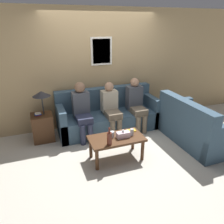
{
  "coord_description": "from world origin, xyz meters",
  "views": [
    {
      "loc": [
        -1.49,
        -3.81,
        2.27
      ],
      "look_at": [
        -0.13,
        -0.13,
        0.67
      ],
      "focal_mm": 35.0,
      "sensor_mm": 36.0,
      "label": 1
    }
  ],
  "objects_px": {
    "couch_side": "(193,128)",
    "wine_bottle": "(109,138)",
    "person_middle": "(111,107)",
    "person_left": "(82,109)",
    "drinking_glass": "(112,134)",
    "coffee_table": "(116,141)",
    "person_right": "(136,103)",
    "couch_main": "(108,116)"
  },
  "relations": [
    {
      "from": "couch_side",
      "to": "person_left",
      "type": "xyz_separation_m",
      "value": [
        -2.03,
        0.99,
        0.32
      ]
    },
    {
      "from": "coffee_table",
      "to": "wine_bottle",
      "type": "relative_size",
      "value": 3.13
    },
    {
      "from": "coffee_table",
      "to": "couch_main",
      "type": "bearing_deg",
      "value": 77.95
    },
    {
      "from": "couch_main",
      "to": "coffee_table",
      "type": "bearing_deg",
      "value": -102.05
    },
    {
      "from": "couch_side",
      "to": "coffee_table",
      "type": "relative_size",
      "value": 1.62
    },
    {
      "from": "couch_side",
      "to": "person_middle",
      "type": "bearing_deg",
      "value": 54.28
    },
    {
      "from": "couch_side",
      "to": "coffee_table",
      "type": "distance_m",
      "value": 1.66
    },
    {
      "from": "couch_side",
      "to": "person_left",
      "type": "bearing_deg",
      "value": 64.02
    },
    {
      "from": "drinking_glass",
      "to": "person_middle",
      "type": "xyz_separation_m",
      "value": [
        0.33,
        0.97,
        0.12
      ]
    },
    {
      "from": "wine_bottle",
      "to": "person_middle",
      "type": "bearing_deg",
      "value": 68.73
    },
    {
      "from": "couch_main",
      "to": "person_left",
      "type": "bearing_deg",
      "value": -162.56
    },
    {
      "from": "drinking_glass",
      "to": "coffee_table",
      "type": "bearing_deg",
      "value": -31.46
    },
    {
      "from": "person_middle",
      "to": "person_left",
      "type": "bearing_deg",
      "value": -178.81
    },
    {
      "from": "wine_bottle",
      "to": "person_middle",
      "type": "height_order",
      "value": "person_middle"
    },
    {
      "from": "coffee_table",
      "to": "person_left",
      "type": "relative_size",
      "value": 0.81
    },
    {
      "from": "couch_side",
      "to": "person_right",
      "type": "xyz_separation_m",
      "value": [
        -0.8,
        1.0,
        0.3
      ]
    },
    {
      "from": "drinking_glass",
      "to": "person_left",
      "type": "relative_size",
      "value": 0.09
    },
    {
      "from": "coffee_table",
      "to": "person_middle",
      "type": "relative_size",
      "value": 0.86
    },
    {
      "from": "wine_bottle",
      "to": "couch_main",
      "type": "bearing_deg",
      "value": 71.89
    },
    {
      "from": "person_left",
      "to": "person_middle",
      "type": "height_order",
      "value": "person_left"
    },
    {
      "from": "coffee_table",
      "to": "person_right",
      "type": "distance_m",
      "value": 1.35
    },
    {
      "from": "couch_main",
      "to": "person_middle",
      "type": "height_order",
      "value": "person_middle"
    },
    {
      "from": "couch_main",
      "to": "drinking_glass",
      "type": "height_order",
      "value": "couch_main"
    },
    {
      "from": "couch_side",
      "to": "wine_bottle",
      "type": "bearing_deg",
      "value": 95.73
    },
    {
      "from": "drinking_glass",
      "to": "person_middle",
      "type": "distance_m",
      "value": 1.03
    },
    {
      "from": "person_left",
      "to": "person_right",
      "type": "distance_m",
      "value": 1.23
    },
    {
      "from": "coffee_table",
      "to": "wine_bottle",
      "type": "height_order",
      "value": "wine_bottle"
    },
    {
      "from": "couch_side",
      "to": "wine_bottle",
      "type": "distance_m",
      "value": 1.88
    },
    {
      "from": "drinking_glass",
      "to": "person_left",
      "type": "xyz_separation_m",
      "value": [
        -0.3,
        0.96,
        0.16
      ]
    },
    {
      "from": "couch_side",
      "to": "person_right",
      "type": "distance_m",
      "value": 1.31
    },
    {
      "from": "person_middle",
      "to": "person_right",
      "type": "bearing_deg",
      "value": -0.38
    },
    {
      "from": "couch_main",
      "to": "coffee_table",
      "type": "xyz_separation_m",
      "value": [
        -0.25,
        -1.19,
        0.04
      ]
    },
    {
      "from": "drinking_glass",
      "to": "person_right",
      "type": "distance_m",
      "value": 1.35
    },
    {
      "from": "couch_side",
      "to": "couch_main",
      "type": "bearing_deg",
      "value": 49.93
    },
    {
      "from": "wine_bottle",
      "to": "coffee_table",
      "type": "bearing_deg",
      "value": 42.86
    },
    {
      "from": "couch_main",
      "to": "person_left",
      "type": "height_order",
      "value": "person_left"
    },
    {
      "from": "coffee_table",
      "to": "wine_bottle",
      "type": "bearing_deg",
      "value": -137.14
    },
    {
      "from": "person_middle",
      "to": "coffee_table",
      "type": "bearing_deg",
      "value": -104.91
    },
    {
      "from": "couch_main",
      "to": "coffee_table",
      "type": "relative_size",
      "value": 2.33
    },
    {
      "from": "drinking_glass",
      "to": "person_right",
      "type": "relative_size",
      "value": 0.09
    },
    {
      "from": "person_left",
      "to": "person_right",
      "type": "xyz_separation_m",
      "value": [
        1.23,
        0.01,
        -0.02
      ]
    },
    {
      "from": "couch_main",
      "to": "coffee_table",
      "type": "distance_m",
      "value": 1.22
    }
  ]
}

